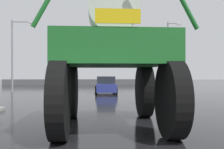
# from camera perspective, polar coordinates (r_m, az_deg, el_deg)

# --- Properties ---
(ground_plane) EXTENTS (120.00, 120.00, 0.00)m
(ground_plane) POSITION_cam_1_polar(r_m,az_deg,el_deg) (22.12, -4.74, -4.37)
(ground_plane) COLOR black
(oversize_sprayer) EXTENTS (4.31, 5.77, 4.97)m
(oversize_sprayer) POSITION_cam_1_polar(r_m,az_deg,el_deg) (8.62, -0.10, 3.49)
(oversize_sprayer) COLOR black
(oversize_sprayer) RESTS_ON ground
(sedan_ahead) EXTENTS (1.89, 4.10, 1.52)m
(sedan_ahead) POSITION_cam_1_polar(r_m,az_deg,el_deg) (23.65, -1.39, -2.36)
(sedan_ahead) COLOR navy
(sedan_ahead) RESTS_ON ground
(traffic_signal_near_right) EXTENTS (0.24, 0.54, 3.42)m
(traffic_signal_near_right) POSITION_cam_1_polar(r_m,az_deg,el_deg) (13.98, 12.14, 3.29)
(traffic_signal_near_right) COLOR gray
(traffic_signal_near_right) RESTS_ON ground
(traffic_signal_far_left) EXTENTS (0.24, 0.55, 3.93)m
(traffic_signal_far_left) POSITION_cam_1_polar(r_m,az_deg,el_deg) (29.87, -11.76, 2.28)
(traffic_signal_far_left) COLOR gray
(traffic_signal_far_left) RESTS_ON ground
(streetlight_far_left) EXTENTS (2.21, 0.24, 7.06)m
(streetlight_far_left) POSITION_cam_1_polar(r_m,az_deg,el_deg) (27.82, -20.35, 4.78)
(streetlight_far_left) COLOR gray
(streetlight_far_left) RESTS_ON ground
(streetlight_far_right) EXTENTS (1.63, 0.24, 7.71)m
(streetlight_far_right) POSITION_cam_1_polar(r_m,az_deg,el_deg) (31.06, 12.22, 4.78)
(streetlight_far_right) COLOR gray
(streetlight_far_right) RESTS_ON ground
(roadside_barrier) EXTENTS (28.07, 0.24, 0.90)m
(roadside_barrier) POSITION_cam_1_polar(r_m,az_deg,el_deg) (42.79, -4.52, -1.64)
(roadside_barrier) COLOR #59595B
(roadside_barrier) RESTS_ON ground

